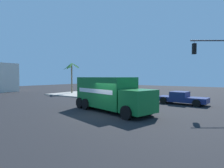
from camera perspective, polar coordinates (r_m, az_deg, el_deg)
ground_plane at (r=14.55m, az=-2.98°, el=-9.65°), size 100.00×100.00×0.00m
sidewalk_corner_far at (r=32.22m, az=-7.35°, el=-3.00°), size 10.37×10.37×0.14m
delivery_truck at (r=15.97m, az=-0.68°, el=-3.01°), size 4.64×8.25×2.97m
traffic_light_primary at (r=19.03m, az=30.65°, el=5.59°), size 2.30×3.30×6.48m
pickup_navy at (r=21.48m, az=20.89°, el=-3.98°), size 2.56×5.33×1.38m
vending_machine_red at (r=30.39m, az=-4.73°, el=-1.42°), size 1.10×1.16×1.85m
palm_tree_far at (r=33.50m, az=-12.48°, el=3.39°), size 3.18×3.13×5.36m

